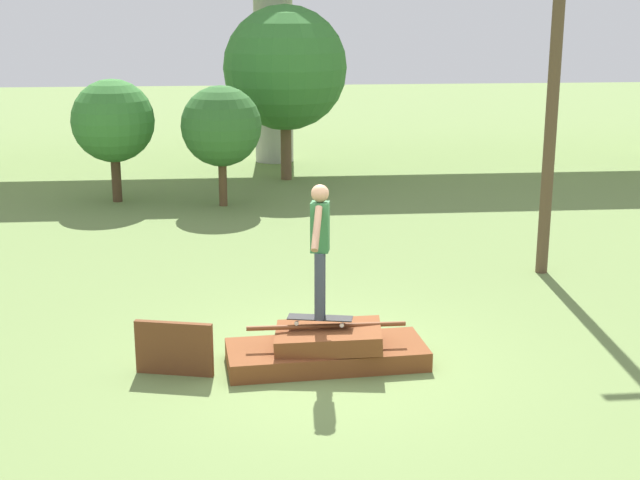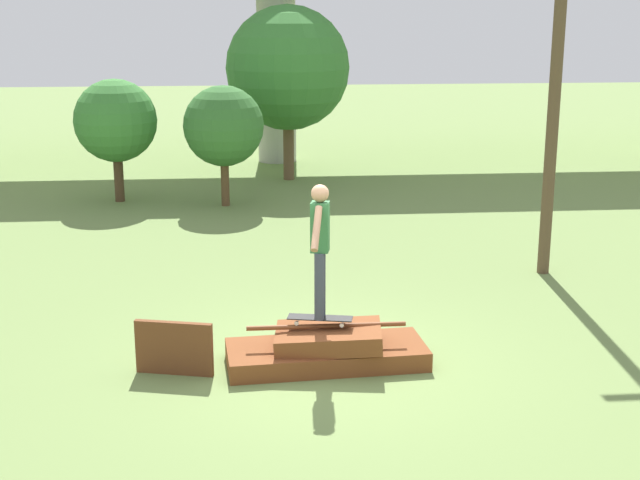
% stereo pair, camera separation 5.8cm
% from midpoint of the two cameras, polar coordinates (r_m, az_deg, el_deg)
% --- Properties ---
extents(ground_plane, '(80.00, 80.00, 0.00)m').
position_cam_midpoint_polar(ground_plane, '(11.53, 0.27, -7.93)').
color(ground_plane, olive).
extents(scrap_pile, '(2.59, 1.16, 0.55)m').
position_cam_midpoint_polar(scrap_pile, '(11.44, 0.31, -7.02)').
color(scrap_pile, brown).
rests_on(scrap_pile, ground_plane).
extents(scrap_plank_loose, '(0.97, 0.32, 0.69)m').
position_cam_midpoint_polar(scrap_plank_loose, '(11.25, -9.47, -6.86)').
color(scrap_plank_loose, brown).
rests_on(scrap_plank_loose, ground_plane).
extents(skateboard, '(0.85, 0.38, 0.09)m').
position_cam_midpoint_polar(skateboard, '(11.30, -0.15, -5.03)').
color(skateboard, black).
rests_on(skateboard, scrap_pile).
extents(skater, '(0.33, 1.14, 1.71)m').
position_cam_midpoint_polar(skater, '(11.00, -0.15, -0.08)').
color(skater, '#383D4C').
rests_on(skater, skateboard).
extents(utility_pole, '(1.30, 0.20, 6.78)m').
position_cam_midpoint_polar(utility_pole, '(15.15, 14.70, 10.81)').
color(utility_pole, brown).
rests_on(utility_pole, ground_plane).
extents(tree_behind_left, '(3.16, 3.16, 4.46)m').
position_cam_midpoint_polar(tree_behind_left, '(23.05, -2.31, 10.93)').
color(tree_behind_left, brown).
rests_on(tree_behind_left, ground_plane).
extents(tree_behind_right, '(1.81, 1.81, 2.72)m').
position_cam_midpoint_polar(tree_behind_right, '(20.15, -6.42, 7.24)').
color(tree_behind_right, brown).
rests_on(tree_behind_right, ground_plane).
extents(tree_mid_back, '(1.89, 1.89, 2.83)m').
position_cam_midpoint_polar(tree_mid_back, '(20.99, -13.19, 7.42)').
color(tree_mid_back, '#4C3823').
rests_on(tree_mid_back, ground_plane).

